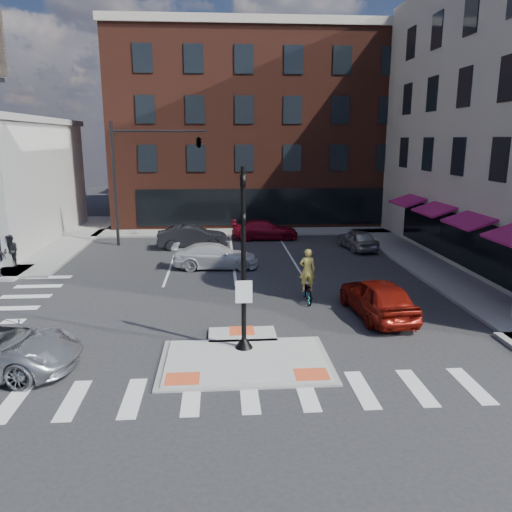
{
  "coord_description": "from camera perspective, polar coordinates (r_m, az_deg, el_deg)",
  "views": [
    {
      "loc": [
        -0.74,
        -15.12,
        6.93
      ],
      "look_at": [
        0.8,
        5.72,
        2.0
      ],
      "focal_mm": 35.0,
      "sensor_mm": 36.0,
      "label": 1
    }
  ],
  "objects": [
    {
      "name": "bg_car_red",
      "position": [
        35.14,
        1.01,
        3.02
      ],
      "size": [
        4.65,
        1.9,
        1.35
      ],
      "primitive_type": "imported",
      "rotation": [
        0.0,
        0.0,
        1.57
      ],
      "color": "maroon",
      "rests_on": "ground"
    },
    {
      "name": "sidewalk_e",
      "position": [
        28.48,
        19.84,
        -1.46
      ],
      "size": [
        3.0,
        24.0,
        0.15
      ],
      "primitive_type": "cube",
      "color": "gray",
      "rests_on": "ground"
    },
    {
      "name": "signal_pole",
      "position": [
        16.19,
        -1.43,
        -3.14
      ],
      "size": [
        0.6,
        0.6,
        5.98
      ],
      "color": "black",
      "rests_on": "refuge_island"
    },
    {
      "name": "cyclist",
      "position": [
        21.8,
        5.85,
        -3.16
      ],
      "size": [
        0.7,
        1.89,
        2.35
      ],
      "rotation": [
        0.0,
        0.0,
        3.15
      ],
      "color": "#3F3F44",
      "rests_on": "ground"
    },
    {
      "name": "mast_arm_signal",
      "position": [
        33.24,
        -9.13,
        11.87
      ],
      "size": [
        6.1,
        2.24,
        8.0
      ],
      "color": "black",
      "rests_on": "ground"
    },
    {
      "name": "bg_car_silver",
      "position": [
        32.55,
        11.52,
        1.89
      ],
      "size": [
        2.08,
        4.02,
        1.31
      ],
      "primitive_type": "imported",
      "rotation": [
        0.0,
        0.0,
        3.29
      ],
      "color": "#ADB0B5",
      "rests_on": "ground"
    },
    {
      "name": "building_n",
      "position": [
        47.26,
        0.33,
        14.33
      ],
      "size": [
        24.4,
        18.4,
        15.5
      ],
      "color": "#57261B",
      "rests_on": "ground"
    },
    {
      "name": "building_far_right",
      "position": [
        69.81,
        3.89,
        12.48
      ],
      "size": [
        12.0,
        12.0,
        12.0
      ],
      "primitive_type": "cube",
      "color": "brown",
      "rests_on": "ground"
    },
    {
      "name": "building_far_left",
      "position": [
        67.22,
        -7.14,
        11.53
      ],
      "size": [
        10.0,
        12.0,
        10.0
      ],
      "primitive_type": "cube",
      "color": "slate",
      "rests_on": "ground"
    },
    {
      "name": "red_sedan",
      "position": [
        20.42,
        13.72,
        -4.61
      ],
      "size": [
        2.3,
        4.8,
        1.58
      ],
      "primitive_type": "imported",
      "rotation": [
        0.0,
        0.0,
        3.24
      ],
      "color": "maroon",
      "rests_on": "ground"
    },
    {
      "name": "sidewalk_n",
      "position": [
        37.93,
        1.51,
        2.86
      ],
      "size": [
        26.0,
        3.0,
        0.15
      ],
      "primitive_type": "cube",
      "color": "gray",
      "rests_on": "ground"
    },
    {
      "name": "ground",
      "position": [
        16.65,
        -1.31,
        -11.33
      ],
      "size": [
        120.0,
        120.0,
        0.0
      ],
      "primitive_type": "plane",
      "color": "#28282B",
      "rests_on": "ground"
    },
    {
      "name": "pedestrian_a",
      "position": [
        29.95,
        -26.2,
        0.52
      ],
      "size": [
        1.06,
        0.97,
        1.75
      ],
      "primitive_type": "imported",
      "rotation": [
        0.0,
        0.0,
        -0.47
      ],
      "color": "black",
      "rests_on": "sidewalk_nw"
    },
    {
      "name": "refuge_island",
      "position": [
        16.39,
        -1.26,
        -11.54
      ],
      "size": [
        5.4,
        4.65,
        0.13
      ],
      "color": "gray",
      "rests_on": "ground"
    },
    {
      "name": "bg_car_dark",
      "position": [
        32.51,
        -7.25,
        2.2
      ],
      "size": [
        4.62,
        1.86,
        1.49
      ],
      "primitive_type": "imported",
      "rotation": [
        0.0,
        0.0,
        1.63
      ],
      "color": "#232328",
      "rests_on": "ground"
    },
    {
      "name": "white_pickup",
      "position": [
        27.36,
        -4.65,
        0.01
      ],
      "size": [
        4.69,
        2.01,
        1.35
      ],
      "primitive_type": "imported",
      "rotation": [
        0.0,
        0.0,
        1.54
      ],
      "color": "silver",
      "rests_on": "ground"
    }
  ]
}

